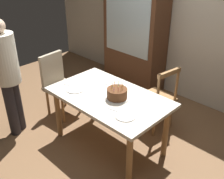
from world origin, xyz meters
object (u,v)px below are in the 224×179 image
dining_table (109,103)px  plate_near_celebrant (75,89)px  chair_upholstered (58,81)px  plate_far_side (116,87)px  person_celebrant (7,73)px  china_cabinet (135,35)px  birthday_cake (117,94)px  plate_near_guest (125,116)px  chair_spindle_back (157,99)px

dining_table → plate_near_celebrant: bearing=-154.0°
plate_near_celebrant → chair_upholstered: bearing=162.3°
plate_near_celebrant → plate_far_side: bearing=50.0°
person_celebrant → china_cabinet: china_cabinet is taller
plate_far_side → person_celebrant: bearing=-140.7°
plate_near_celebrant → china_cabinet: 1.84m
birthday_cake → china_cabinet: china_cabinet is taller
plate_near_guest → chair_spindle_back: size_ratio=0.23×
plate_near_guest → china_cabinet: china_cabinet is taller
plate_far_side → plate_near_celebrant: bearing=-130.0°
chair_upholstered → birthday_cake: bearing=-1.0°
plate_near_celebrant → chair_upholstered: (-0.72, 0.23, -0.23)m
chair_spindle_back → china_cabinet: 1.45m
plate_near_celebrant → china_cabinet: size_ratio=0.12×
plate_near_celebrant → plate_far_side: (0.33, 0.39, 0.00)m
person_celebrant → plate_near_guest: bearing=17.2°
chair_upholstered → dining_table: bearing=-1.7°
dining_table → birthday_cake: birthday_cake is taller
plate_near_guest → china_cabinet: (-1.35, 1.75, 0.19)m
plate_near_guest → plate_far_side: bearing=142.6°
chair_upholstered → china_cabinet: china_cabinet is taller
dining_table → plate_far_side: bearing=110.5°
plate_near_celebrant → chair_spindle_back: size_ratio=0.23×
birthday_cake → chair_spindle_back: 0.82m
plate_far_side → china_cabinet: (-0.84, 1.36, 0.19)m
china_cabinet → birthday_cake: bearing=-56.3°
chair_spindle_back → china_cabinet: bearing=143.7°
dining_table → chair_upholstered: (-1.12, 0.03, -0.12)m
birthday_cake → chair_upholstered: bearing=179.0°
birthday_cake → plate_far_side: birthday_cake is taller
plate_near_guest → birthday_cake: bearing=146.8°
dining_table → plate_near_celebrant: size_ratio=6.64×
birthday_cake → plate_near_guest: (0.32, -0.21, -0.06)m
plate_near_celebrant → chair_upholstered: chair_upholstered is taller
chair_spindle_back → chair_upholstered: same height
plate_near_guest → chair_spindle_back: 1.02m
dining_table → person_celebrant: 1.36m
dining_table → china_cabinet: 1.83m
plate_near_guest → person_celebrant: bearing=-162.8°
birthday_cake → chair_upholstered: size_ratio=0.29×
chair_spindle_back → china_cabinet: (-1.10, 0.81, 0.49)m
dining_table → plate_far_side: (-0.07, 0.20, 0.11)m
plate_near_celebrant → plate_far_side: same height
person_celebrant → china_cabinet: size_ratio=0.84×
plate_far_side → china_cabinet: size_ratio=0.12×
chair_spindle_back → chair_upholstered: 1.49m
chair_spindle_back → person_celebrant: 2.01m
plate_near_guest → chair_upholstered: (-1.56, 0.23, -0.23)m
plate_near_guest → plate_near_celebrant: bearing=180.0°
chair_spindle_back → plate_far_side: bearing=-115.0°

